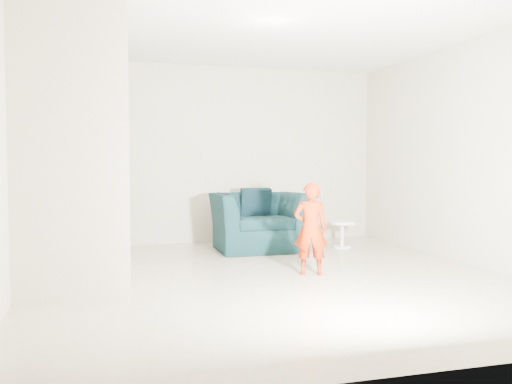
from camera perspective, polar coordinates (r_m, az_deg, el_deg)
floor at (r=5.83m, az=1.81°, el=-8.99°), size 5.50×5.50×0.00m
ceiling at (r=5.90m, az=1.86°, el=17.62°), size 5.50×5.50×0.00m
back_wall at (r=8.37m, az=-3.89°, el=3.94°), size 5.00×0.00×5.00m
front_wall at (r=3.20m, az=17.00°, el=5.35°), size 5.00×0.00×5.00m
left_wall at (r=5.49m, az=-23.94°, el=4.19°), size 0.00×5.50×5.50m
right_wall at (r=6.89m, az=22.12°, el=3.93°), size 0.00×5.50×5.50m
armchair at (r=7.62m, az=0.21°, el=-3.11°), size 1.25×1.09×0.80m
toddler at (r=5.94m, az=5.77°, el=-3.87°), size 0.42×0.34×1.01m
side_table at (r=7.91m, az=9.04°, el=-3.97°), size 0.38×0.38×0.38m
staircase at (r=6.00m, az=-18.37°, el=0.32°), size 1.02×3.03×3.62m
cushion at (r=7.90m, az=-0.06°, el=-1.16°), size 0.45×0.21×0.44m
throw at (r=7.51m, az=-3.54°, el=-2.42°), size 0.05×0.54×0.60m
phone at (r=5.90m, az=6.88°, el=-0.30°), size 0.03×0.05×0.10m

